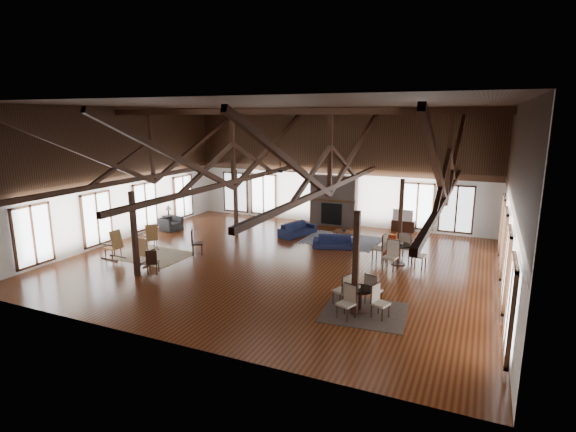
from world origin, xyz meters
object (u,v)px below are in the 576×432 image
at_px(sofa_orange, 393,242).
at_px(cafe_table_near, 360,295).
at_px(coffee_table, 346,233).
at_px(sofa_navy_left, 298,229).
at_px(sofa_navy_front, 334,242).
at_px(cafe_table_far, 399,251).
at_px(tv_console, 403,226).
at_px(armchair, 171,224).

relative_size(sofa_orange, cafe_table_near, 0.98).
relative_size(sofa_orange, coffee_table, 1.49).
bearing_deg(sofa_navy_left, cafe_table_near, -127.32).
height_order(coffee_table, cafe_table_near, cafe_table_near).
bearing_deg(sofa_navy_front, cafe_table_far, -37.06).
bearing_deg(tv_console, armchair, -157.32).
xyz_separation_m(cafe_table_far, tv_console, (-0.73, 5.20, -0.27)).
relative_size(sofa_navy_left, tv_console, 1.84).
distance_m(sofa_orange, armchair, 10.86).
bearing_deg(cafe_table_far, sofa_navy_left, 155.15).
relative_size(sofa_navy_front, coffee_table, 1.49).
relative_size(sofa_navy_left, cafe_table_far, 0.95).
distance_m(sofa_navy_front, sofa_orange, 2.54).
height_order(coffee_table, cafe_table_far, cafe_table_far).
bearing_deg(sofa_orange, armchair, -90.44).
height_order(sofa_navy_front, sofa_navy_left, sofa_navy_left).
distance_m(sofa_navy_left, coffee_table, 2.40).
height_order(coffee_table, armchair, armchair).
height_order(sofa_navy_front, coffee_table, sofa_navy_front).
xyz_separation_m(sofa_navy_left, coffee_table, (2.40, -0.02, 0.08)).
height_order(sofa_navy_front, cafe_table_far, cafe_table_far).
bearing_deg(armchair, sofa_navy_left, -65.96).
bearing_deg(cafe_table_far, tv_console, 97.98).
height_order(sofa_navy_left, coffee_table, sofa_navy_left).
bearing_deg(sofa_navy_left, sofa_orange, -74.98).
height_order(sofa_navy_front, tv_console, tv_console).
xyz_separation_m(sofa_navy_front, armchair, (-8.46, -0.37, 0.06)).
distance_m(cafe_table_far, tv_console, 5.26).
relative_size(sofa_navy_left, coffee_table, 1.66).
bearing_deg(sofa_navy_front, armchair, 166.07).
height_order(armchair, cafe_table_far, cafe_table_far).
bearing_deg(coffee_table, tv_console, 66.33).
xyz_separation_m(sofa_navy_left, armchair, (-6.18, -1.68, 0.03)).
distance_m(sofa_orange, tv_console, 3.01).
xyz_separation_m(sofa_orange, cafe_table_far, (0.64, -2.19, 0.28)).
distance_m(armchair, cafe_table_near, 12.43).
distance_m(sofa_navy_front, sofa_navy_left, 2.63).
bearing_deg(tv_console, sofa_orange, -88.26).
xyz_separation_m(coffee_table, cafe_table_near, (2.58, -7.14, 0.10)).
bearing_deg(cafe_table_near, tv_console, 92.82).
relative_size(coffee_table, cafe_table_far, 0.57).
xyz_separation_m(sofa_navy_front, sofa_navy_left, (-2.28, 1.31, 0.03)).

